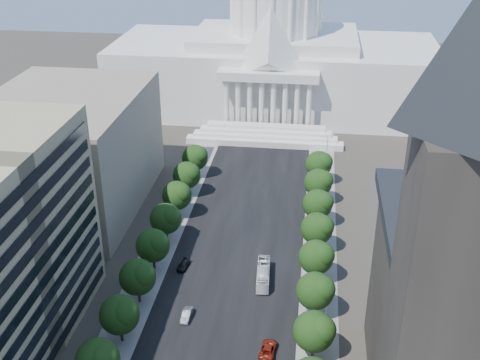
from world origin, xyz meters
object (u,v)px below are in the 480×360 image
at_px(car_red, 268,349).
at_px(city_bus, 263,274).
at_px(car_silver, 187,315).
at_px(car_dark_b, 183,265).

bearing_deg(car_red, city_bus, -76.68).
bearing_deg(car_red, car_silver, -18.87).
bearing_deg(car_silver, car_red, -22.18).
height_order(car_red, car_dark_b, car_red).
height_order(car_dark_b, city_bus, city_bus).
bearing_deg(car_dark_b, car_red, -41.44).
bearing_deg(car_dark_b, car_silver, -67.76).
bearing_deg(car_silver, city_bus, 48.87).
relative_size(car_silver, car_red, 0.81).
distance_m(car_dark_b, city_bus, 18.55).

